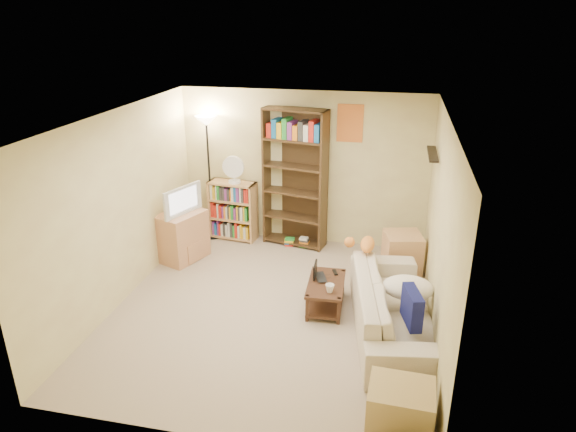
{
  "coord_description": "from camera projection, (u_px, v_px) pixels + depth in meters",
  "views": [
    {
      "loc": [
        1.41,
        -5.61,
        3.63
      ],
      "look_at": [
        0.08,
        0.67,
        1.05
      ],
      "focal_mm": 32.0,
      "sensor_mm": 36.0,
      "label": 1
    }
  ],
  "objects": [
    {
      "name": "tv_remote",
      "position": [
        335.0,
        272.0,
        6.85
      ],
      "size": [
        0.09,
        0.15,
        0.02
      ],
      "primitive_type": "cube",
      "rotation": [
        0.0,
        0.0,
        0.34
      ],
      "color": "black",
      "rests_on": "coffee_table"
    },
    {
      "name": "room",
      "position": [
        270.0,
        191.0,
        6.12
      ],
      "size": [
        4.5,
        4.54,
        2.52
      ],
      "color": "tan",
      "rests_on": "ground"
    },
    {
      "name": "television",
      "position": [
        179.0,
        200.0,
        7.72
      ],
      "size": [
        0.82,
        0.61,
        0.44
      ],
      "primitive_type": "imported",
      "rotation": [
        0.0,
        0.0,
        1.2
      ],
      "color": "black",
      "rests_on": "tv_stand"
    },
    {
      "name": "short_bookshelf",
      "position": [
        233.0,
        211.0,
        8.61
      ],
      "size": [
        0.81,
        0.4,
        1.01
      ],
      "rotation": [
        0.0,
        0.0,
        -0.11
      ],
      "color": "tan",
      "rests_on": "ground"
    },
    {
      "name": "side_table",
      "position": [
        402.0,
        253.0,
        7.59
      ],
      "size": [
        0.62,
        0.62,
        0.59
      ],
      "primitive_type": "cube",
      "rotation": [
        0.0,
        0.0,
        0.23
      ],
      "color": "#DCAF6B",
      "rests_on": "ground"
    },
    {
      "name": "floor_lamp",
      "position": [
        207.0,
        142.0,
        8.26
      ],
      "size": [
        0.35,
        0.35,
        2.08
      ],
      "color": "black",
      "rests_on": "ground"
    },
    {
      "name": "coffee_table",
      "position": [
        326.0,
        292.0,
        6.66
      ],
      "size": [
        0.49,
        0.85,
        0.37
      ],
      "rotation": [
        0.0,
        0.0,
        0.04
      ],
      "color": "#452B1A",
      "rests_on": "ground"
    },
    {
      "name": "cream_blanket",
      "position": [
        408.0,
        288.0,
        6.09
      ],
      "size": [
        0.61,
        0.44,
        0.26
      ],
      "primitive_type": "ellipsoid",
      "color": "white",
      "rests_on": "sofa"
    },
    {
      "name": "navy_pillow",
      "position": [
        412.0,
        307.0,
        5.56
      ],
      "size": [
        0.24,
        0.45,
        0.39
      ],
      "primitive_type": "cube",
      "rotation": [
        0.0,
        0.0,
        1.83
      ],
      "color": "#131653",
      "rests_on": "sofa"
    },
    {
      "name": "book_stacks",
      "position": [
        298.0,
        242.0,
        8.46
      ],
      "size": [
        0.41,
        0.13,
        0.17
      ],
      "color": "red",
      "rests_on": "ground"
    },
    {
      "name": "tall_bookshelf",
      "position": [
        295.0,
        175.0,
        8.15
      ],
      "size": [
        1.06,
        0.54,
        2.25
      ],
      "rotation": [
        0.0,
        0.0,
        -0.21
      ],
      "color": "#3C2A17",
      "rests_on": "ground"
    },
    {
      "name": "desk_fan",
      "position": [
        234.0,
        169.0,
        8.29
      ],
      "size": [
        0.36,
        0.2,
        0.46
      ],
      "color": "white",
      "rests_on": "short_bookshelf"
    },
    {
      "name": "sofa",
      "position": [
        393.0,
        307.0,
        6.14
      ],
      "size": [
        2.54,
        1.6,
        0.66
      ],
      "primitive_type": "imported",
      "rotation": [
        0.0,
        0.0,
        1.73
      ],
      "color": "beige",
      "rests_on": "ground"
    },
    {
      "name": "end_cabinet",
      "position": [
        400.0,
        409.0,
        4.68
      ],
      "size": [
        0.61,
        0.52,
        0.49
      ],
      "primitive_type": "cube",
      "rotation": [
        0.0,
        0.0,
        -0.05
      ],
      "color": "tan",
      "rests_on": "ground"
    },
    {
      "name": "tabby_cat",
      "position": [
        364.0,
        244.0,
        6.8
      ],
      "size": [
        0.53,
        0.25,
        0.18
      ],
      "color": "orange",
      "rests_on": "sofa"
    },
    {
      "name": "tv_stand",
      "position": [
        182.0,
        236.0,
        7.94
      ],
      "size": [
        0.73,
        0.85,
        0.76
      ],
      "primitive_type": "cube",
      "rotation": [
        0.0,
        0.0,
        -0.37
      ],
      "color": "tan",
      "rests_on": "ground"
    },
    {
      "name": "laptop_screen",
      "position": [
        315.0,
        270.0,
        6.7
      ],
      "size": [
        0.02,
        0.28,
        0.18
      ],
      "primitive_type": "cube",
      "rotation": [
        0.0,
        0.0,
        0.04
      ],
      "color": "white",
      "rests_on": "laptop"
    },
    {
      "name": "laptop",
      "position": [
        324.0,
        277.0,
        6.72
      ],
      "size": [
        0.42,
        0.37,
        0.02
      ],
      "primitive_type": "imported",
      "rotation": [
        0.0,
        0.0,
        1.9
      ],
      "color": "black",
      "rests_on": "coffee_table"
    },
    {
      "name": "mug",
      "position": [
        330.0,
        288.0,
        6.37
      ],
      "size": [
        0.19,
        0.19,
        0.1
      ],
      "primitive_type": "imported",
      "rotation": [
        0.0,
        0.0,
        -0.37
      ],
      "color": "white",
      "rests_on": "coffee_table"
    }
  ]
}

